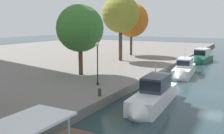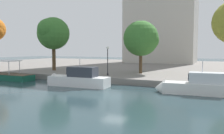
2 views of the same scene
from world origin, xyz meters
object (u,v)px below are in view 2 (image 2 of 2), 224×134
object	(u,v)px
tree_1	(142,39)
tree_3	(52,33)
motor_yacht_1	(76,80)
motor_yacht_2	(195,87)
mooring_bollard_0	(81,73)
lamp_post	(108,56)

from	to	relation	value
tree_1	tree_3	bearing A→B (deg)	-173.98
motor_yacht_1	motor_yacht_2	distance (m)	14.90
motor_yacht_2	tree_3	distance (m)	28.83
motor_yacht_2	motor_yacht_1	bearing A→B (deg)	-1.89
mooring_bollard_0	motor_yacht_2	bearing A→B (deg)	-11.41
mooring_bollard_0	tree_3	xyz separation A→B (m)	(-9.72, 5.37, 6.69)
lamp_post	tree_1	xyz separation A→B (m)	(3.90, 4.82, 2.76)
lamp_post	tree_1	bearing A→B (deg)	51.02
motor_yacht_2	tree_1	size ratio (longest dim) A/B	1.02
tree_1	tree_3	size ratio (longest dim) A/B	0.87
lamp_post	motor_yacht_1	bearing A→B (deg)	-102.94
tree_3	motor_yacht_1	bearing A→B (deg)	-39.59
mooring_bollard_0	tree_3	size ratio (longest dim) A/B	0.07
motor_yacht_1	mooring_bollard_0	bearing A→B (deg)	-68.53
motor_yacht_2	tree_1	xyz separation A→B (m)	(-9.46, 10.56, 5.80)
motor_yacht_1	tree_3	world-z (taller)	tree_3
motor_yacht_2	lamp_post	world-z (taller)	lamp_post
motor_yacht_1	tree_1	world-z (taller)	tree_1
tree_1	tree_3	world-z (taller)	tree_3
lamp_post	tree_1	distance (m)	6.79
motor_yacht_1	lamp_post	distance (m)	7.40
motor_yacht_2	tree_3	xyz separation A→B (m)	(-26.51, 8.76, 7.21)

